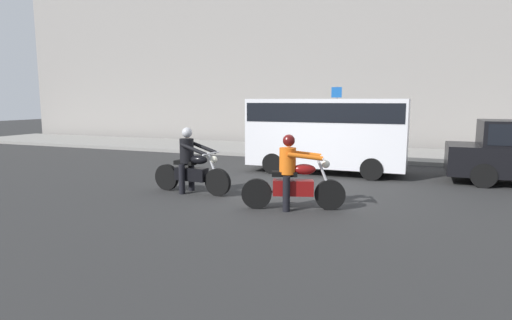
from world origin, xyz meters
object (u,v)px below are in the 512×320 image
motorcycle_with_rider_black_leather (191,166)px  street_sign_post (336,112)px  motorcycle_with_rider_orange_stripe (293,179)px  parked_van_white (327,130)px

motorcycle_with_rider_black_leather → street_sign_post: street_sign_post is taller
motorcycle_with_rider_orange_stripe → street_sign_post: street_sign_post is taller
parked_van_white → street_sign_post: street_sign_post is taller
motorcycle_with_rider_orange_stripe → parked_van_white: (-0.29, 4.76, 0.68)m
motorcycle_with_rider_orange_stripe → motorcycle_with_rider_black_leather: size_ratio=0.97×
motorcycle_with_rider_black_leather → parked_van_white: 4.88m
motorcycle_with_rider_black_leather → street_sign_post: 9.49m
parked_van_white → street_sign_post: size_ratio=1.77×
motorcycle_with_rider_black_leather → parked_van_white: size_ratio=0.45×
motorcycle_with_rider_black_leather → parked_van_white: parked_van_white is taller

